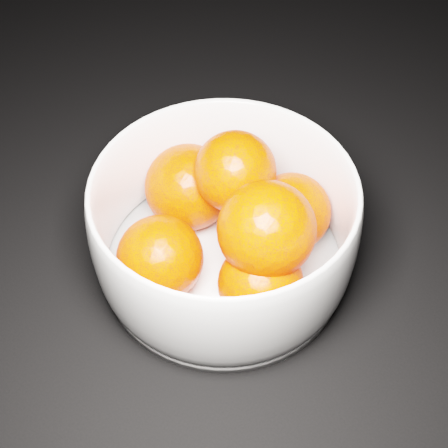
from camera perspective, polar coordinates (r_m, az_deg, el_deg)
The scene contains 3 objects.
ground at distance 0.77m, azimuth 19.59°, elevation 3.87°, with size 3.00×3.00×0.00m, color black.
bowl at distance 0.60m, azimuth 0.00°, elevation -0.39°, with size 0.25×0.25×0.12m.
orange_pile at distance 0.59m, azimuth 0.55°, elevation 0.31°, with size 0.21×0.20×0.14m.
Camera 1 is at (0.07, -0.57, 0.52)m, focal length 50.00 mm.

